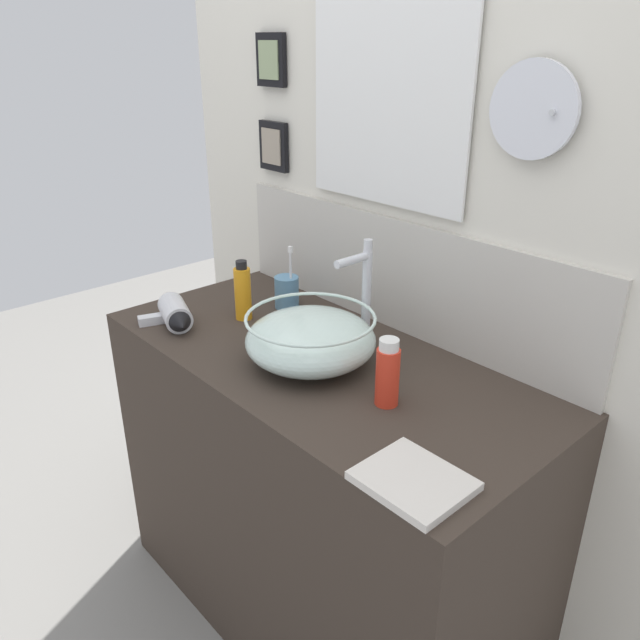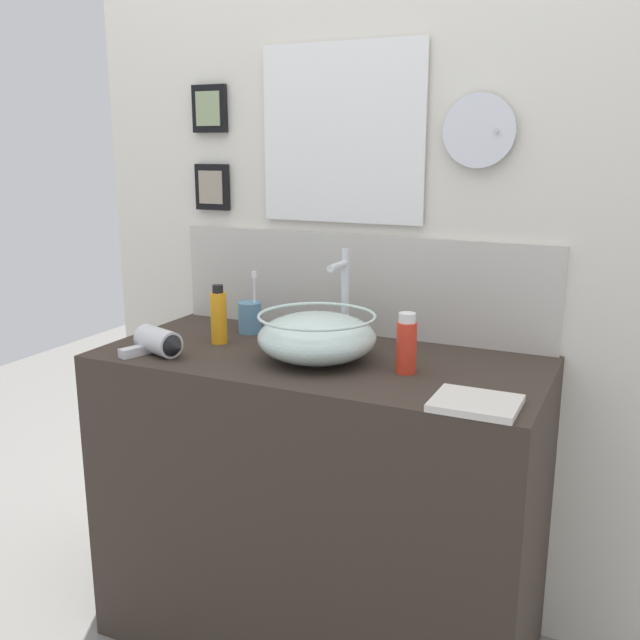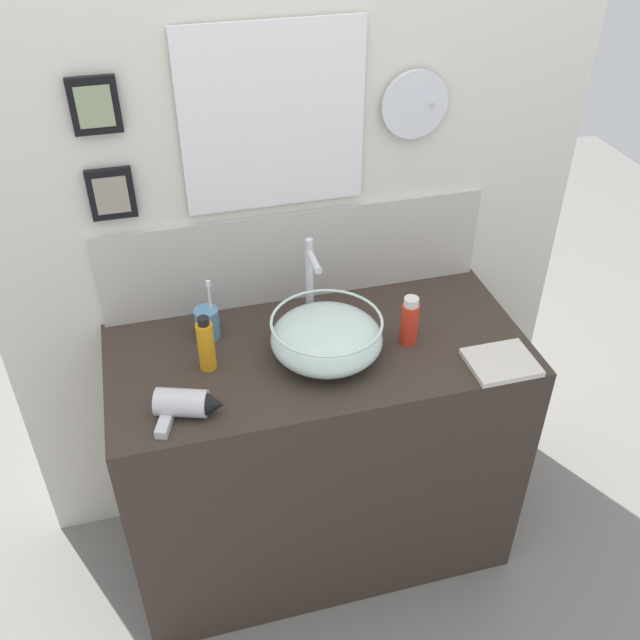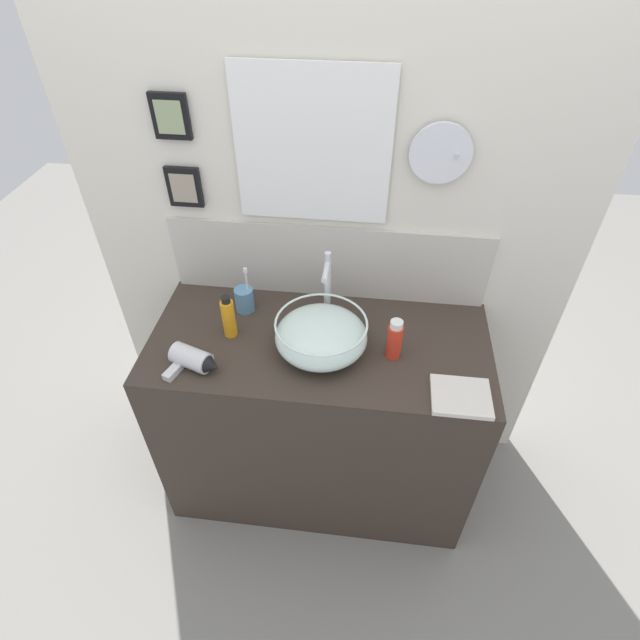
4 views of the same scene
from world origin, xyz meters
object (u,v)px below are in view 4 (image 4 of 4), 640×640
faucet (327,283)px  shampoo_bottle (228,318)px  glass_bowl_sink (321,335)px  hair_drier (194,360)px  soap_dispenser (395,340)px  hand_towel (461,397)px  toothbrush_cup (245,299)px

faucet → shampoo_bottle: size_ratio=1.61×
glass_bowl_sink → hair_drier: 0.42m
soap_dispenser → hand_towel: bearing=-37.4°
faucet → hand_towel: (0.45, -0.33, -0.15)m
faucet → soap_dispenser: faucet is taller
hair_drier → toothbrush_cup: toothbrush_cup is taller
glass_bowl_sink → soap_dispenser: 0.24m
hair_drier → hand_towel: 0.85m
hand_towel → hair_drier: bearing=178.2°
shampoo_bottle → hand_towel: (0.78, -0.19, -0.07)m
toothbrush_cup → soap_dispenser: size_ratio=1.23×
faucet → hand_towel: 0.58m
shampoo_bottle → toothbrush_cup: bearing=82.2°
hair_drier → soap_dispenser: size_ratio=1.24×
glass_bowl_sink → toothbrush_cup: toothbrush_cup is taller
faucet → soap_dispenser: size_ratio=1.78×
shampoo_bottle → soap_dispenser: shampoo_bottle is taller
soap_dispenser → hair_drier: bearing=-168.1°
faucet → toothbrush_cup: bearing=179.6°
faucet → toothbrush_cup: 0.32m
shampoo_bottle → soap_dispenser: (0.57, -0.03, -0.01)m
faucet → soap_dispenser: (0.24, -0.17, -0.08)m
hair_drier → soap_dispenser: bearing=11.9°
faucet → hair_drier: faucet is taller
soap_dispenser → hand_towel: soap_dispenser is taller
faucet → hair_drier: 0.52m
hair_drier → hand_towel: (0.85, -0.03, -0.03)m
faucet → soap_dispenser: bearing=-35.5°
toothbrush_cup → shampoo_bottle: (-0.02, -0.14, 0.03)m
glass_bowl_sink → hair_drier: glass_bowl_sink is taller
toothbrush_cup → shampoo_bottle: bearing=-97.8°
soap_dispenser → hand_towel: 0.27m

